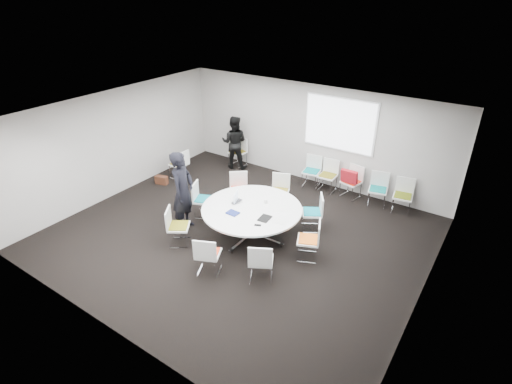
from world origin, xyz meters
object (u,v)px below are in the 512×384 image
Objects in this scene: chair_ring_d at (239,196)px; chair_back_c at (351,188)px; chair_ring_f at (179,233)px; chair_back_d at (377,196)px; person_main at (183,192)px; person_back at (234,142)px; chair_back_b at (327,181)px; chair_back_a at (311,177)px; laptop at (238,202)px; chair_spare_left at (180,169)px; chair_ring_g at (208,261)px; cup at (266,201)px; maroon_bag at (178,159)px; chair_ring_a at (308,247)px; brown_bag at (162,180)px; conference_table at (252,215)px; chair_ring_e at (204,206)px; chair_ring_c at (279,197)px; chair_back_e at (402,202)px; chair_ring_b at (312,219)px; chair_person_back at (238,157)px; chair_ring_h at (261,268)px.

chair_back_c is (2.23, 2.05, 0.00)m from chair_ring_d.
chair_ring_f is 4.79m from chair_back_c.
chair_back_c is at bearing -16.17° from chair_back_d.
person_back is at bearing 1.65° from person_main.
chair_back_a is at bearing -2.36° from chair_back_b.
chair_back_b is 3.16m from laptop.
chair_spare_left is (-3.96, -1.71, 0.00)m from chair_back_b.
chair_ring_f is 1.25m from chair_ring_g.
chair_back_d is 1.00× the size of chair_spare_left.
chair_ring_d is 1.00× the size of chair_back_c.
cup reaches higher than maroon_bag.
brown_bag is (-5.12, 0.75, -0.16)m from chair_ring_a.
chair_spare_left is 3.03× the size of laptop.
chair_ring_e is at bearing 177.61° from conference_table.
chair_spare_left is (-3.33, -0.16, 0.00)m from chair_ring_c.
chair_back_b is 0.69m from chair_back_c.
chair_ring_c is 1.00× the size of chair_ring_d.
chair_ring_f is 1.00× the size of chair_spare_left.
chair_ring_a is 3.03× the size of laptop.
chair_ring_d is 2.44× the size of brown_bag.
chair_ring_e is at bearing 54.05° from chair_back_b.
chair_back_e is at bearing 47.75° from cup.
chair_ring_d is 2.44m from chair_spare_left.
chair_ring_e is 0.97m from person_main.
chair_ring_e is at bearing 161.92° from chair_ring_f.
chair_ring_c is 2.57m from person_main.
chair_ring_a is at bearing 105.49° from chair_back_b.
chair_back_e is at bearing 103.02° from chair_ring_e.
person_main is at bearing 66.92° from chair_back_c.
conference_table is 0.44m from laptop.
chair_ring_a and chair_back_e have the same top height.
chair_ring_a is at bearing -95.15° from person_main.
chair_ring_c is at bearing 36.52° from chair_ring_b.
chair_back_c is 3.41m from laptop.
chair_ring_a is 1.00× the size of chair_ring_b.
chair_spare_left is (-2.41, 0.34, 0.00)m from chair_ring_d.
chair_back_e is at bearing 105.18° from chair_ring_f.
chair_ring_c is at bearing 170.78° from chair_ring_d.
chair_back_b is 4.34m from maroon_bag.
chair_person_back is at bearing 62.35° from maroon_bag.
chair_ring_b is 2.76m from chair_ring_g.
brown_bag is at bearing 123.92° from chair_ring_g.
chair_person_back is at bearing -2.37° from chair_back_b.
chair_person_back is (0.88, 1.71, 0.00)m from chair_spare_left.
chair_back_d is at bearing -173.49° from chair_person_back.
chair_ring_d is 1.45m from cup.
maroon_bag is at bearing 74.90° from brown_bag.
conference_table is 2.55× the size of chair_ring_e.
chair_ring_h is (-0.01, -2.17, 0.00)m from chair_ring_b.
chair_ring_b is 1.00× the size of chair_ring_c.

